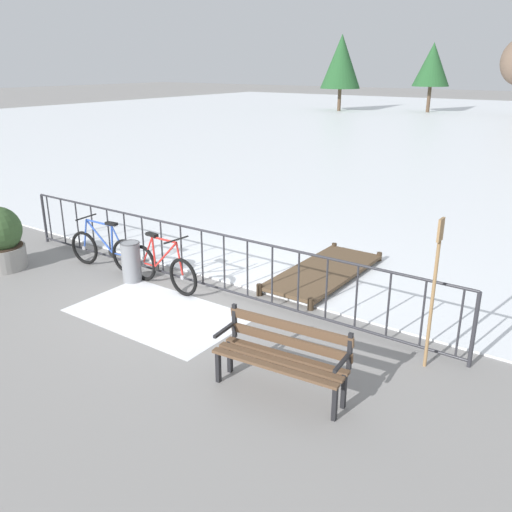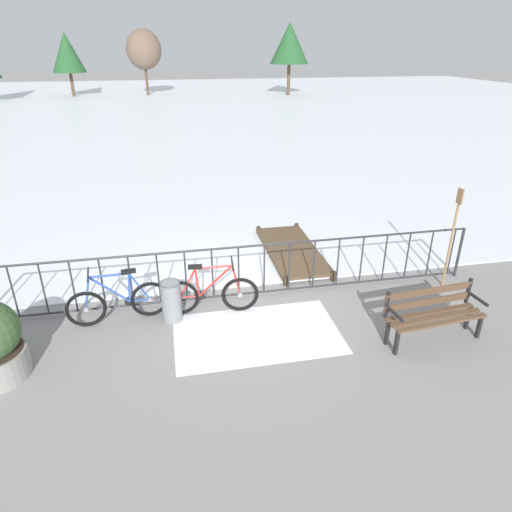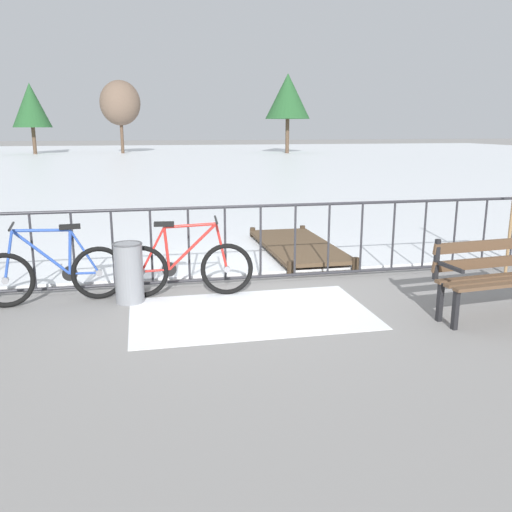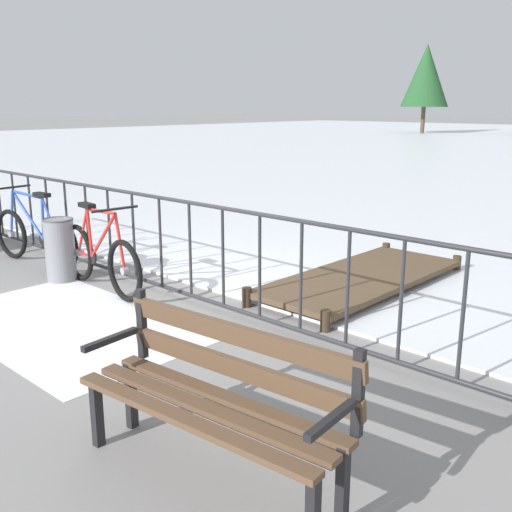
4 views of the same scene
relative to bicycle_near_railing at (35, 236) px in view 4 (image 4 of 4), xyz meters
name	(u,v)px [view 4 (image 4 of 4)]	position (x,y,z in m)	size (l,w,h in m)	color
ground_plane	(163,293)	(2.13, 0.35, -0.37)	(160.00, 160.00, 0.00)	gray
snow_patch	(68,324)	(2.23, -0.85, -0.36)	(2.71, 1.62, 0.01)	white
railing_fence	(161,243)	(2.13, 0.35, 0.19)	(9.06, 0.06, 1.07)	#2D2D33
bicycle_near_railing	(35,236)	(0.00, 0.00, 0.00)	(1.71, 0.52, 0.97)	black
bicycle_second	(100,258)	(1.55, -0.04, 0.00)	(1.71, 0.52, 0.97)	black
park_bench	(218,389)	(4.94, -1.49, 0.14)	(1.64, 0.63, 0.89)	brown
trash_bin	(60,249)	(0.88, -0.14, 0.00)	(0.35, 0.35, 0.73)	gray
wooden_dock	(362,277)	(3.61, 1.99, -0.25)	(1.10, 2.79, 0.20)	brown
tree_centre	(426,76)	(-13.06, 35.06, 3.47)	(3.20, 3.20, 5.90)	brown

